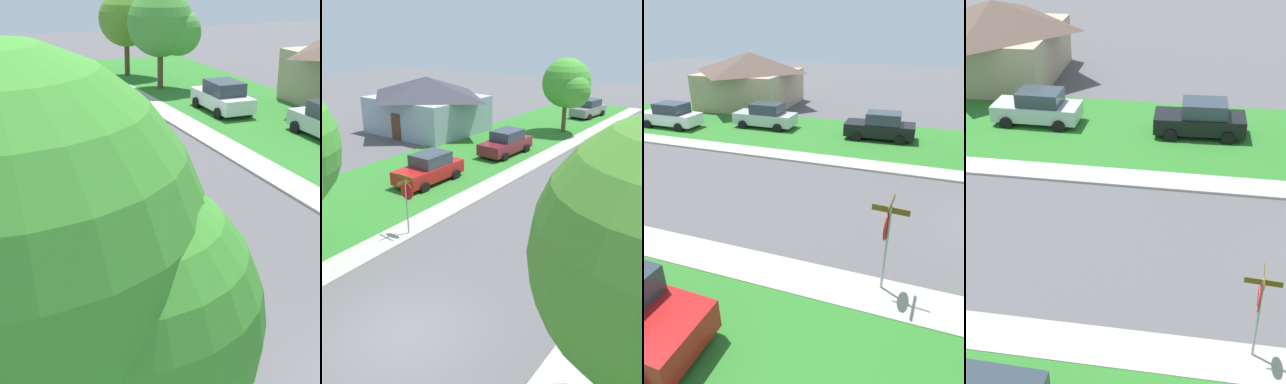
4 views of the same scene
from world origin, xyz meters
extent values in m
plane|color=#565456|center=(0.00, 0.00, 0.00)|extent=(120.00, 120.00, 0.00)
cube|color=#ADA89E|center=(-4.70, 12.00, 0.05)|extent=(1.40, 56.00, 0.10)
cube|color=#2D7528|center=(-9.40, 12.00, 0.04)|extent=(8.00, 56.00, 0.08)
cylinder|color=#9E9EA3|center=(-4.36, 4.53, 1.30)|extent=(0.07, 0.07, 2.60)
cylinder|color=red|center=(-4.36, 4.58, 2.05)|extent=(0.76, 0.08, 0.76)
cylinder|color=white|center=(-4.36, 4.60, 2.05)|extent=(0.67, 0.05, 0.67)
cylinder|color=red|center=(-4.36, 4.60, 2.05)|extent=(0.55, 0.04, 0.55)
cube|color=brown|center=(-4.36, 4.53, 2.69)|extent=(0.92, 0.09, 0.16)
cube|color=brown|center=(-4.36, 4.53, 2.50)|extent=(0.09, 0.92, 0.16)
cube|color=red|center=(-7.97, 9.95, 0.70)|extent=(1.91, 4.35, 0.76)
cube|color=#2D3842|center=(-7.96, 10.15, 1.42)|extent=(1.66, 2.14, 0.68)
cylinder|color=black|center=(-7.11, 8.59, 0.32)|extent=(0.26, 0.65, 0.64)
cylinder|color=black|center=(-8.91, 8.64, 0.32)|extent=(0.26, 0.65, 0.64)
cylinder|color=black|center=(-7.03, 11.26, 0.32)|extent=(0.26, 0.65, 0.64)
cylinder|color=black|center=(-8.83, 11.31, 0.32)|extent=(0.26, 0.65, 0.64)
cube|color=maroon|center=(-7.31, 17.28, 0.70)|extent=(2.02, 4.39, 0.76)
cube|color=#2D3842|center=(-7.30, 17.48, 1.42)|extent=(1.71, 2.18, 0.68)
cylinder|color=black|center=(-6.48, 15.90, 0.32)|extent=(0.27, 0.65, 0.64)
cylinder|color=black|center=(-8.28, 16.00, 0.32)|extent=(0.27, 0.65, 0.64)
cylinder|color=black|center=(-6.34, 18.57, 0.32)|extent=(0.27, 0.65, 0.64)
cylinder|color=black|center=(-8.14, 18.66, 0.32)|extent=(0.27, 0.65, 0.64)
cube|color=gray|center=(-7.43, 32.91, 0.70)|extent=(2.29, 4.48, 0.76)
cube|color=#2D3842|center=(-7.41, 33.11, 1.42)|extent=(1.83, 2.27, 0.68)
cylinder|color=black|center=(-6.69, 31.48, 0.32)|extent=(0.31, 0.66, 0.64)
cylinder|color=black|center=(-8.48, 31.69, 0.32)|extent=(0.31, 0.66, 0.64)
cylinder|color=black|center=(-6.38, 34.13, 0.32)|extent=(0.31, 0.66, 0.64)
cylinder|color=black|center=(-8.17, 34.34, 0.32)|extent=(0.31, 0.66, 0.64)
cylinder|color=brown|center=(-6.78, 25.77, 1.37)|extent=(0.36, 0.36, 2.75)
sphere|color=green|center=(-6.78, 25.77, 4.14)|extent=(3.98, 3.98, 3.98)
sphere|color=green|center=(-5.88, 25.17, 3.64)|extent=(2.78, 2.78, 2.78)
cube|color=#93A3B2|center=(-16.49, 19.49, 1.50)|extent=(8.71, 7.56, 3.00)
pyramid|color=#33333D|center=(-16.49, 19.49, 3.80)|extent=(9.33, 8.19, 1.60)
cube|color=#51331E|center=(-16.65, 15.87, 1.05)|extent=(1.00, 0.10, 2.10)
camera|label=1|loc=(-7.72, -6.45, 7.94)|focal=54.82mm
camera|label=2|loc=(7.71, -7.15, 8.66)|focal=39.32mm
camera|label=3|loc=(-11.76, 4.13, 6.45)|focal=31.46mm
camera|label=4|loc=(-15.14, 6.10, 11.02)|focal=51.79mm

